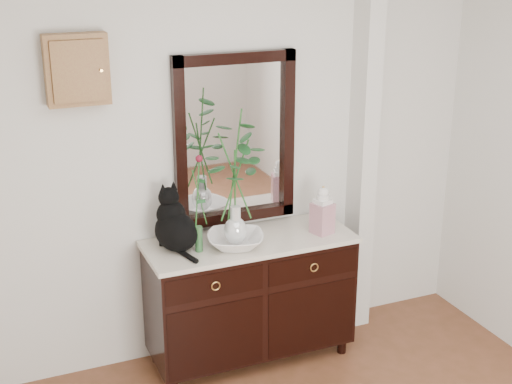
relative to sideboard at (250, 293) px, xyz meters
name	(u,v)px	position (x,y,z in m)	size (l,w,h in m)	color
wall_back	(220,155)	(-0.10, 0.25, 0.88)	(3.60, 0.04, 2.70)	silver
pilaster	(363,142)	(0.90, 0.17, 0.88)	(0.12, 0.20, 2.70)	silver
sideboard	(250,293)	(0.00, 0.00, 0.00)	(1.33, 0.52, 0.82)	black
wall_mirror	(235,140)	(0.00, 0.24, 0.97)	(0.80, 0.06, 1.10)	black
key_cabinet	(77,70)	(-0.95, 0.21, 1.48)	(0.35, 0.10, 0.40)	brown
cat	(176,219)	(-0.47, 0.04, 0.57)	(0.27, 0.34, 0.39)	black
lotus_bowl	(236,240)	(-0.12, -0.07, 0.42)	(0.34, 0.34, 0.08)	white
vase_branches	(235,177)	(-0.12, -0.07, 0.83)	(0.41, 0.41, 0.86)	silver
bud_vase_rose	(198,203)	(-0.35, -0.04, 0.69)	(0.07, 0.07, 0.62)	#2F5F32
ginger_jar	(323,209)	(0.47, -0.08, 0.54)	(0.12, 0.12, 0.32)	silver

